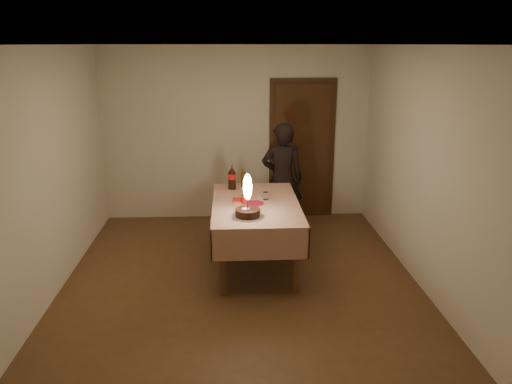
% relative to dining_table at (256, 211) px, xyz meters
% --- Properties ---
extents(ground, '(4.00, 4.50, 0.01)m').
position_rel_dining_table_xyz_m(ground, '(-0.19, -0.40, -0.69)').
color(ground, brown).
rests_on(ground, ground).
extents(room_shell, '(4.04, 4.54, 2.62)m').
position_rel_dining_table_xyz_m(room_shell, '(-0.16, -0.33, 0.96)').
color(room_shell, beige).
rests_on(room_shell, ground).
extents(dining_table, '(1.02, 1.72, 0.80)m').
position_rel_dining_table_xyz_m(dining_table, '(0.00, 0.00, 0.00)').
color(dining_table, brown).
rests_on(dining_table, ground).
extents(birthday_cake, '(0.34, 0.34, 0.48)m').
position_rel_dining_table_xyz_m(birthday_cake, '(-0.11, -0.49, 0.23)').
color(birthday_cake, white).
rests_on(birthday_cake, dining_table).
extents(red_plate, '(0.22, 0.22, 0.01)m').
position_rel_dining_table_xyz_m(red_plate, '(-0.02, -0.03, 0.11)').
color(red_plate, '#B00C28').
rests_on(red_plate, dining_table).
extents(red_cup, '(0.08, 0.08, 0.10)m').
position_rel_dining_table_xyz_m(red_cup, '(-0.13, -0.02, 0.16)').
color(red_cup, '#AC110C').
rests_on(red_cup, dining_table).
extents(clear_cup, '(0.07, 0.07, 0.09)m').
position_rel_dining_table_xyz_m(clear_cup, '(0.13, 0.14, 0.15)').
color(clear_cup, white).
rests_on(clear_cup, dining_table).
extents(napkin_stack, '(0.15, 0.15, 0.02)m').
position_rel_dining_table_xyz_m(napkin_stack, '(-0.20, 0.09, 0.12)').
color(napkin_stack, '#A61C12').
rests_on(napkin_stack, dining_table).
extents(cola_bottle, '(0.10, 0.10, 0.32)m').
position_rel_dining_table_xyz_m(cola_bottle, '(-0.27, 0.60, 0.26)').
color(cola_bottle, black).
rests_on(cola_bottle, dining_table).
extents(amber_bottle_left, '(0.06, 0.06, 0.25)m').
position_rel_dining_table_xyz_m(amber_bottle_left, '(-0.12, 0.68, 0.22)').
color(amber_bottle_left, '#51320D').
rests_on(amber_bottle_left, dining_table).
extents(photographer, '(0.60, 0.45, 1.59)m').
position_rel_dining_table_xyz_m(photographer, '(0.43, 1.09, 0.10)').
color(photographer, black).
rests_on(photographer, ground).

